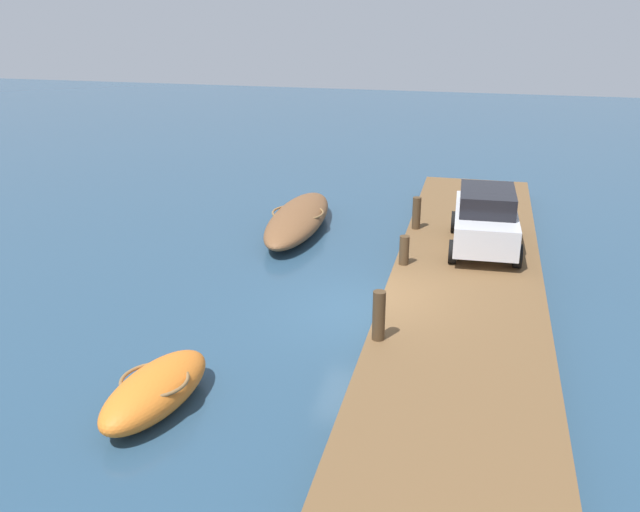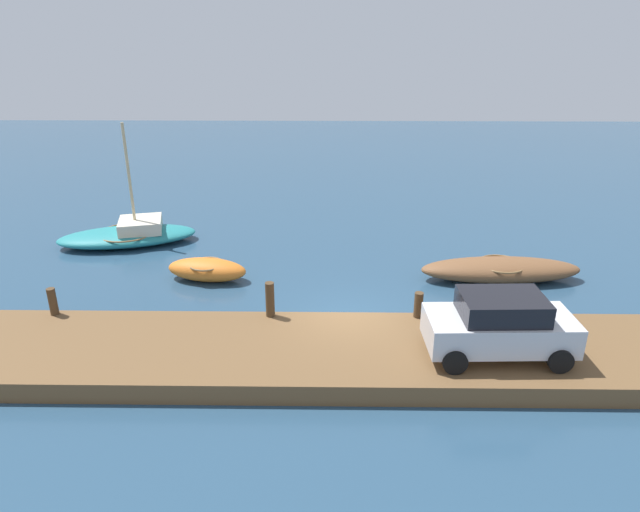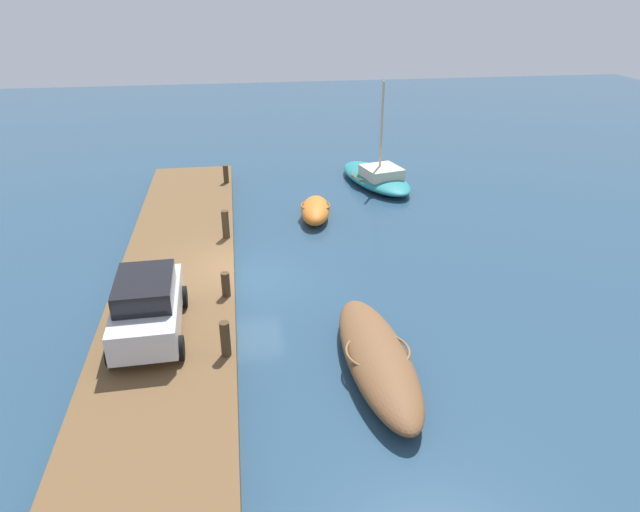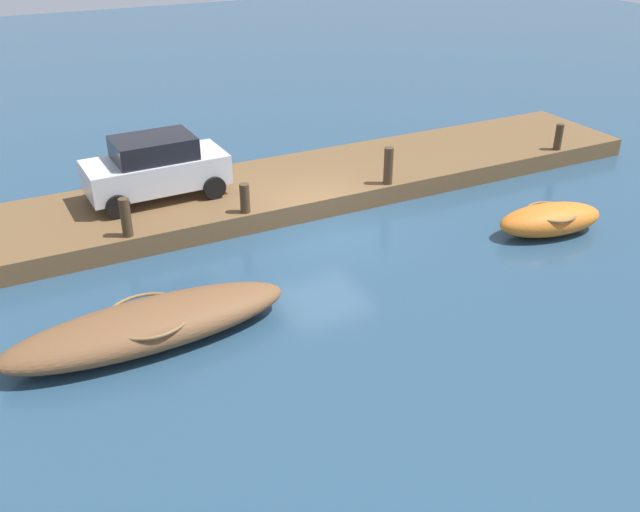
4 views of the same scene
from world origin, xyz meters
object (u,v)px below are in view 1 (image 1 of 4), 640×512
mooring_post_mid_east (404,250)px  motorboat_brown (298,219)px  mooring_post_mid_west (379,316)px  dinghy_orange (155,390)px  parked_car (486,219)px  mooring_post_east (416,213)px

mooring_post_mid_east → motorboat_brown: bearing=47.2°
mooring_post_mid_west → mooring_post_mid_east: bearing=0.0°
dinghy_orange → parked_car: size_ratio=0.81×
dinghy_orange → mooring_post_mid_west: (2.73, -3.82, 0.70)m
motorboat_brown → parked_car: size_ratio=1.53×
motorboat_brown → mooring_post_mid_east: bearing=-134.3°
mooring_post_mid_east → mooring_post_east: bearing=0.0°
dinghy_orange → parked_car: bearing=-24.0°
mooring_post_mid_east → mooring_post_east: mooring_post_east is taller
mooring_post_mid_west → mooring_post_east: 7.59m
mooring_post_east → parked_car: size_ratio=0.26×
mooring_post_mid_west → mooring_post_east: (7.59, 0.00, -0.05)m
parked_car → motorboat_brown: bearing=70.9°
dinghy_orange → mooring_post_east: (10.31, -3.82, 0.65)m
mooring_post_mid_east → mooring_post_east: (3.13, 0.00, 0.10)m
mooring_post_mid_east → dinghy_orange: bearing=152.0°
motorboat_brown → mooring_post_east: mooring_post_east is taller
mooring_post_mid_east → parked_car: parked_car is taller
parked_car → mooring_post_east: bearing=55.2°
mooring_post_mid_west → mooring_post_east: size_ratio=1.10×
motorboat_brown → mooring_post_mid_east: mooring_post_mid_east is taller
motorboat_brown → mooring_post_mid_west: size_ratio=5.39×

